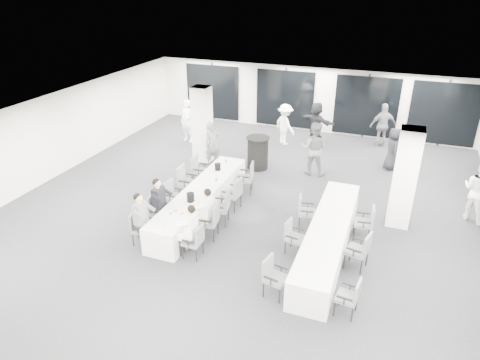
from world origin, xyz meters
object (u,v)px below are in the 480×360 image
at_px(chair_main_right_near, 195,240).
at_px(standing_guest_h, 480,187).
at_px(banquet_table_main, 201,201).
at_px(chair_side_right_far, 367,221).
at_px(banquet_table_side, 328,238).
at_px(chair_main_left_mid, 172,194).
at_px(ice_bucket_far, 218,167).
at_px(chair_main_right_mid, 222,206).
at_px(chair_side_right_near, 351,295).
at_px(ice_bucket_near, 191,197).
at_px(chair_main_right_fourth, 234,192).
at_px(chair_side_right_mid, 361,249).
at_px(cocktail_table, 258,153).
at_px(standing_guest_a, 212,142).
at_px(standing_guest_c, 285,122).
at_px(chair_main_left_far, 199,169).
at_px(standing_guest_d, 383,123).
at_px(chair_main_left_second, 156,209).
at_px(chair_main_right_far, 247,176).
at_px(chair_side_left_near, 273,274).
at_px(standing_guest_g, 187,118).
at_px(chair_main_right_second, 211,219).
at_px(chair_main_left_near, 138,226).
at_px(standing_guest_b, 314,145).
at_px(chair_side_left_mid, 293,235).
at_px(standing_guest_e, 393,146).
at_px(chair_main_left_fourth, 185,180).
at_px(standing_guest_f, 316,120).

xyz_separation_m(chair_main_right_near, standing_guest_h, (6.58, 4.42, 0.53)).
distance_m(banquet_table_main, chair_side_right_far, 4.65).
xyz_separation_m(banquet_table_side, chair_main_left_mid, (-4.64, 0.48, 0.15)).
bearing_deg(ice_bucket_far, chair_main_right_mid, -63.13).
distance_m(chair_side_right_near, ice_bucket_near, 5.01).
xyz_separation_m(chair_main_right_fourth, chair_side_right_mid, (3.81, -1.63, -0.01)).
xyz_separation_m(banquet_table_side, cocktail_table, (-3.28, 4.27, 0.22)).
relative_size(standing_guest_a, standing_guest_c, 0.98).
bearing_deg(chair_main_left_far, banquet_table_main, 24.08).
xyz_separation_m(chair_main_left_far, standing_guest_d, (5.36, 5.81, 0.43)).
distance_m(chair_main_left_second, chair_main_left_far, 2.74).
bearing_deg(banquet_table_main, banquet_table_side, -10.04).
xyz_separation_m(chair_main_right_fourth, ice_bucket_far, (-0.91, 0.91, 0.30)).
distance_m(chair_main_right_far, chair_side_left_near, 4.86).
relative_size(banquet_table_side, standing_guest_g, 2.54).
xyz_separation_m(chair_main_right_far, standing_guest_h, (6.57, 0.70, 0.46)).
xyz_separation_m(chair_main_right_second, chair_main_right_far, (0.00, 2.79, 0.01)).
height_order(standing_guest_c, ice_bucket_far, standing_guest_c).
bearing_deg(ice_bucket_far, chair_main_left_second, -106.79).
bearing_deg(banquet_table_side, chair_main_right_near, -154.85).
relative_size(chair_main_left_near, standing_guest_c, 0.46).
bearing_deg(standing_guest_b, chair_main_left_near, 58.32).
bearing_deg(ice_bucket_near, chair_main_right_near, -59.83).
distance_m(chair_main_left_near, chair_main_right_second, 1.87).
bearing_deg(chair_main_left_near, chair_main_right_second, 103.40).
bearing_deg(chair_main_right_fourth, standing_guest_c, 6.71).
height_order(banquet_table_side, chair_main_left_mid, chair_main_left_mid).
bearing_deg(ice_bucket_near, banquet_table_side, 1.32).
bearing_deg(ice_bucket_near, chair_side_left_mid, -4.99).
relative_size(chair_main_left_second, chair_main_right_fourth, 0.92).
height_order(chair_main_left_second, standing_guest_b, standing_guest_b).
bearing_deg(chair_main_right_second, standing_guest_h, -69.32).
relative_size(chair_main_left_far, ice_bucket_near, 4.12).
height_order(chair_side_left_mid, chair_side_right_mid, chair_side_right_mid).
distance_m(banquet_table_main, chair_main_right_far, 1.86).
height_order(chair_side_right_near, ice_bucket_near, ice_bucket_near).
height_order(standing_guest_e, standing_guest_g, standing_guest_g).
relative_size(chair_main_left_second, chair_side_right_mid, 0.94).
bearing_deg(standing_guest_c, chair_side_right_mid, 154.09).
relative_size(chair_main_left_mid, standing_guest_b, 0.43).
xyz_separation_m(chair_main_left_fourth, chair_main_right_far, (1.68, 0.98, -0.01)).
height_order(standing_guest_b, standing_guest_g, standing_guest_b).
height_order(chair_side_left_mid, chair_side_right_far, chair_side_right_far).
bearing_deg(chair_main_right_mid, chair_main_left_fourth, 48.34).
xyz_separation_m(chair_side_left_mid, standing_guest_f, (-1.05, 7.93, 0.48)).
height_order(banquet_table_side, standing_guest_h, standing_guest_h).
relative_size(chair_main_right_mid, chair_side_left_mid, 1.14).
relative_size(chair_main_right_far, ice_bucket_far, 4.58).
relative_size(chair_side_left_mid, chair_side_right_far, 0.93).
relative_size(chair_main_left_mid, standing_guest_f, 0.47).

